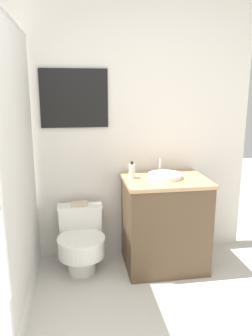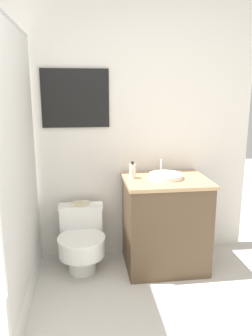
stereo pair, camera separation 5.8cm
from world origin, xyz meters
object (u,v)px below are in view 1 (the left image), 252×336
at_px(toilet, 81,240).
at_px(book_on_tank, 80,204).
at_px(sink, 165,176).
at_px(soap_bottle, 132,171).

xyz_separation_m(toilet, book_on_tank, (0.00, 0.14, 0.29)).
distance_m(sink, book_on_tank, 0.80).
xyz_separation_m(toilet, soap_bottle, (0.45, 0.03, 0.60)).
distance_m(sink, soap_bottle, 0.29).
relative_size(sink, soap_bottle, 2.25).
relative_size(toilet, book_on_tank, 3.88).
height_order(sink, soap_bottle, soap_bottle).
bearing_deg(book_on_tank, toilet, -90.00).
bearing_deg(soap_bottle, book_on_tank, 165.54).
height_order(sink, book_on_tank, sink).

